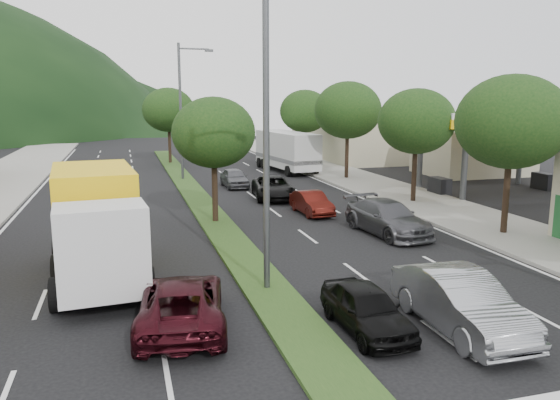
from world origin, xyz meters
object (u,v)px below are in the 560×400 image
object	(u,v)px
tree_r_c	(416,121)
streetlight_near	(273,114)
suv_maroon	(181,303)
car_queue_d	(273,188)
tree_r_b	(512,122)
tree_med_near	(214,133)
tree_r_d	(348,110)
sedan_silver	(460,302)
car_queue_b	(387,218)
car_queue_c	(312,203)
streetlight_mid	(183,105)
car_queue_e	(234,178)
tree_r_e	(305,111)
tree_med_far	(168,110)
motorhome	(287,150)
box_truck	(97,228)
car_queue_a	(366,308)

from	to	relation	value
tree_r_c	streetlight_near	bearing A→B (deg)	-134.51
suv_maroon	car_queue_d	size ratio (longest dim) A/B	0.99
tree_r_b	tree_med_near	xyz separation A→B (m)	(-12.00, 6.00, -0.61)
tree_r_d	sedan_silver	world-z (taller)	tree_r_d
car_queue_b	suv_maroon	bearing A→B (deg)	-148.29
car_queue_c	tree_r_b	bearing A→B (deg)	-47.06
streetlight_mid	car_queue_e	size ratio (longest dim) A/B	2.64
tree_r_c	tree_r_e	bearing A→B (deg)	90.00
tree_r_b	tree_r_d	world-z (taller)	tree_r_d
car_queue_c	car_queue_e	size ratio (longest dim) A/B	0.96
car_queue_e	tree_med_far	bearing A→B (deg)	100.27
tree_r_c	car_queue_d	size ratio (longest dim) A/B	1.33
car_queue_c	tree_med_near	bearing A→B (deg)	-174.68
tree_r_b	tree_r_c	bearing A→B (deg)	90.00
tree_r_e	tree_med_far	world-z (taller)	tree_med_far
car_queue_e	tree_r_e	bearing A→B (deg)	50.59
streetlight_mid	tree_r_d	bearing A→B (deg)	-14.27
tree_r_b	car_queue_b	xyz separation A→B (m)	(-4.88, 1.70, -4.29)
streetlight_near	car_queue_d	world-z (taller)	streetlight_near
tree_med_far	streetlight_mid	world-z (taller)	streetlight_mid
tree_r_d	sedan_silver	distance (m)	27.82
motorhome	suv_maroon	bearing A→B (deg)	-118.17
tree_r_e	streetlight_mid	bearing A→B (deg)	-149.31
tree_r_d	box_truck	distance (m)	25.94
tree_r_e	suv_maroon	world-z (taller)	tree_r_e
car_queue_b	sedan_silver	bearing A→B (deg)	-112.79
tree_med_far	streetlight_mid	size ratio (longest dim) A/B	0.69
tree_r_e	tree_med_far	xyz separation A→B (m)	(-12.00, 4.00, 0.11)
tree_med_far	tree_r_c	bearing A→B (deg)	-63.43
tree_r_b	tree_r_c	distance (m)	8.01
tree_r_e	car_queue_d	world-z (taller)	tree_r_e
box_truck	tree_r_b	bearing A→B (deg)	178.68
suv_maroon	box_truck	size ratio (longest dim) A/B	0.63
tree_med_far	box_truck	xyz separation A→B (m)	(-5.19, -33.12, -3.27)
tree_r_e	streetlight_near	bearing A→B (deg)	-110.23
suv_maroon	tree_r_b	bearing A→B (deg)	-150.66
tree_med_near	motorhome	world-z (taller)	tree_med_near
car_queue_c	streetlight_mid	bearing A→B (deg)	107.11
streetlight_mid	car_queue_d	size ratio (longest dim) A/B	2.05
sedan_silver	car_queue_b	size ratio (longest dim) A/B	0.92
tree_r_c	streetlight_near	xyz separation A→B (m)	(-11.79, -12.00, 0.84)
tree_med_far	car_queue_d	size ratio (longest dim) A/B	1.42
sedan_silver	car_queue_c	bearing A→B (deg)	86.38
box_truck	motorhome	distance (m)	28.69
car_queue_d	motorhome	size ratio (longest dim) A/B	0.56
car_queue_a	box_truck	xyz separation A→B (m)	(-6.92, 6.57, 1.12)
tree_r_d	motorhome	bearing A→B (deg)	117.31
tree_med_far	car_queue_d	distance (m)	21.24
car_queue_b	motorhome	bearing A→B (deg)	79.03
sedan_silver	box_truck	xyz separation A→B (m)	(-9.31, 7.19, 0.96)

